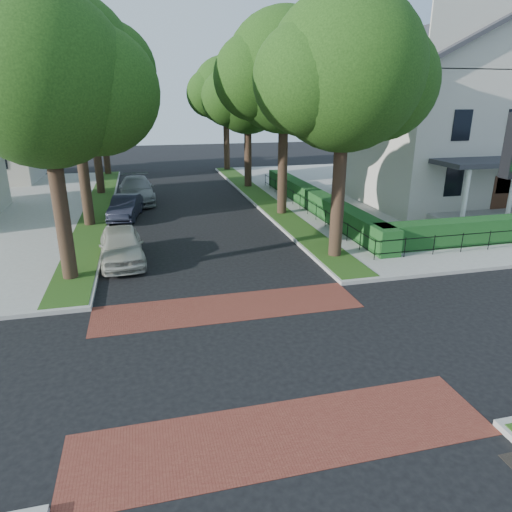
{
  "coord_description": "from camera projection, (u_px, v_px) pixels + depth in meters",
  "views": [
    {
      "loc": [
        -2.48,
        -10.67,
        6.77
      ],
      "look_at": [
        1.09,
        3.67,
        1.6
      ],
      "focal_mm": 32.0,
      "sensor_mm": 36.0,
      "label": 1
    }
  ],
  "objects": [
    {
      "name": "crosswalk_near",
      "position": [
        285.0,
        435.0,
        9.65
      ],
      "size": [
        9.0,
        2.2,
        0.01
      ],
      "primitive_type": "cube",
      "color": "maroon",
      "rests_on": "ground"
    },
    {
      "name": "fence_main_road",
      "position": [
        304.0,
        204.0,
        27.69
      ],
      "size": [
        0.06,
        18.0,
        0.9
      ],
      "primitive_type": null,
      "color": "black",
      "rests_on": "sidewalk_ne"
    },
    {
      "name": "tree_right_far",
      "position": [
        248.0,
        95.0,
        33.76
      ],
      "size": [
        7.25,
        6.23,
        9.74
      ],
      "color": "black",
      "rests_on": "sidewalk_ne"
    },
    {
      "name": "tree_right_near",
      "position": [
        345.0,
        74.0,
        17.97
      ],
      "size": [
        7.75,
        6.67,
        10.66
      ],
      "color": "black",
      "rests_on": "sidewalk_ne"
    },
    {
      "name": "parked_car_rear",
      "position": [
        136.0,
        190.0,
        30.87
      ],
      "size": [
        2.45,
        5.67,
        1.63
      ],
      "primitive_type": "imported",
      "rotation": [
        0.0,
        0.0,
        0.03
      ],
      "color": "gray",
      "rests_on": "ground"
    },
    {
      "name": "parked_car_front",
      "position": [
        121.0,
        245.0,
        19.52
      ],
      "size": [
        2.1,
        4.57,
        1.52
      ],
      "primitive_type": "imported",
      "rotation": [
        0.0,
        0.0,
        0.07
      ],
      "color": "#BBB8A8",
      "rests_on": "ground"
    },
    {
      "name": "tree_right_back",
      "position": [
        226.0,
        91.0,
        41.89
      ],
      "size": [
        7.5,
        6.45,
        10.2
      ],
      "color": "black",
      "rests_on": "sidewalk_ne"
    },
    {
      "name": "tree_left_back",
      "position": [
        101.0,
        89.0,
        39.35
      ],
      "size": [
        7.75,
        6.66,
        10.44
      ],
      "color": "black",
      "rests_on": "sidewalk_nw"
    },
    {
      "name": "crosswalk_far",
      "position": [
        228.0,
        307.0,
        15.51
      ],
      "size": [
        9.0,
        2.2,
        0.01
      ],
      "primitive_type": "cube",
      "color": "maroon",
      "rests_on": "ground"
    },
    {
      "name": "hedge_main_road",
      "position": [
        316.0,
        201.0,
        27.83
      ],
      "size": [
        1.0,
        18.0,
        1.2
      ],
      "primitive_type": "cube",
      "color": "#18451C",
      "rests_on": "sidewalk_ne"
    },
    {
      "name": "ground",
      "position": [
        250.0,
        356.0,
        12.58
      ],
      "size": [
        120.0,
        120.0,
        0.0
      ],
      "primitive_type": "plane",
      "color": "black",
      "rests_on": "ground"
    },
    {
      "name": "grass_strip_nw",
      "position": [
        98.0,
        208.0,
        28.79
      ],
      "size": [
        1.6,
        29.8,
        0.02
      ],
      "primitive_type": "cube",
      "color": "#284814",
      "rests_on": "sidewalk_nw"
    },
    {
      "name": "tree_right_mid",
      "position": [
        285.0,
        74.0,
        25.19
      ],
      "size": [
        8.25,
        7.09,
        11.22
      ],
      "color": "black",
      "rests_on": "sidewalk_ne"
    },
    {
      "name": "house_victorian",
      "position": [
        459.0,
        109.0,
        29.16
      ],
      "size": [
        13.0,
        13.05,
        12.48
      ],
      "color": "beige",
      "rests_on": "sidewalk_ne"
    },
    {
      "name": "tree_left_far",
      "position": [
        92.0,
        91.0,
        31.18
      ],
      "size": [
        7.0,
        6.02,
        9.86
      ],
      "color": "black",
      "rests_on": "sidewalk_nw"
    },
    {
      "name": "parked_car_middle",
      "position": [
        126.0,
        207.0,
        26.66
      ],
      "size": [
        2.08,
        4.24,
        1.34
      ],
      "primitive_type": "imported",
      "rotation": [
        0.0,
        0.0,
        -0.17
      ],
      "color": "#1E202D",
      "rests_on": "ground"
    },
    {
      "name": "grass_strip_ne",
      "position": [
        263.0,
        199.0,
        31.25
      ],
      "size": [
        1.6,
        29.8,
        0.02
      ],
      "primitive_type": "cube",
      "color": "#284814",
      "rests_on": "sidewalk_ne"
    },
    {
      "name": "sidewalk_ne",
      "position": [
        444.0,
        191.0,
        34.4
      ],
      "size": [
        30.0,
        30.0,
        0.15
      ],
      "primitive_type": "cube",
      "color": "gray",
      "rests_on": "ground"
    },
    {
      "name": "tree_left_mid",
      "position": [
        73.0,
        63.0,
        22.56
      ],
      "size": [
        8.0,
        6.88,
        11.48
      ],
      "color": "black",
      "rests_on": "sidewalk_nw"
    },
    {
      "name": "tree_left_near",
      "position": [
        47.0,
        81.0,
        15.57
      ],
      "size": [
        7.5,
        6.45,
        10.2
      ],
      "color": "black",
      "rests_on": "sidewalk_nw"
    }
  ]
}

